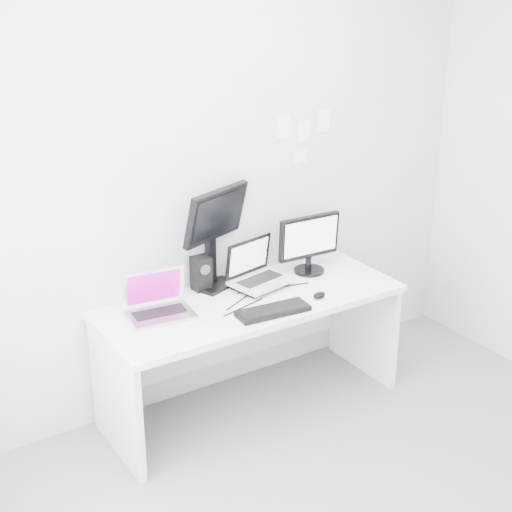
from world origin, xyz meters
The scene contains 13 objects.
back_wall centered at (0.00, 1.60, 1.35)m, with size 3.60×3.60×0.00m, color silver.
desk centered at (0.00, 1.25, 0.36)m, with size 1.80×0.70×0.73m, color white.
macbook centered at (-0.55, 1.32, 0.86)m, with size 0.35×0.27×0.27m, color #ADADB1.
speaker centered at (-0.18, 1.52, 0.83)m, with size 0.10×0.10×0.21m, color black.
dell_laptop centered at (0.14, 1.35, 0.88)m, with size 0.35×0.27×0.29m, color #B6B9BE.
rear_monitor centered at (-0.09, 1.51, 1.05)m, with size 0.47×0.17×0.64m, color black.
samsung_monitor centered at (0.52, 1.39, 0.92)m, with size 0.42×0.19×0.39m, color black.
keyboard centered at (0.00, 1.02, 0.74)m, with size 0.42×0.15×0.03m, color black.
mouse centered at (0.34, 1.05, 0.75)m, with size 0.09×0.06×0.03m, color black.
wall_note_0 centered at (0.45, 1.59, 1.62)m, with size 0.10×0.00×0.14m, color white.
wall_note_1 centered at (0.60, 1.59, 1.58)m, with size 0.09×0.00×0.13m, color white.
wall_note_2 centered at (0.75, 1.59, 1.63)m, with size 0.10×0.00×0.14m, color white.
wall_note_3 centered at (0.58, 1.59, 1.42)m, with size 0.11×0.00×0.08m, color white.
Camera 1 is at (-2.10, -2.10, 2.58)m, focal length 52.62 mm.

